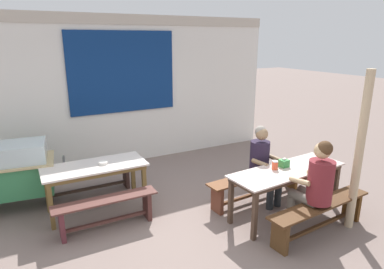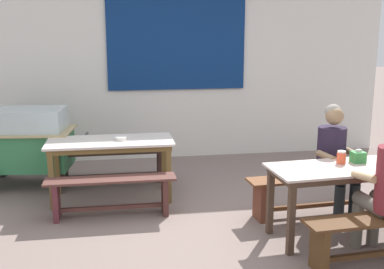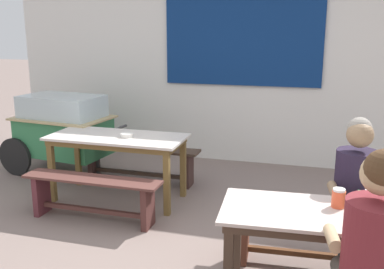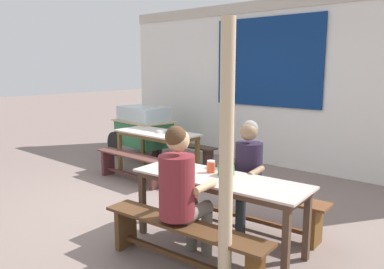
% 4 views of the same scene
% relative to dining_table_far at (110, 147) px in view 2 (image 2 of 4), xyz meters
% --- Properties ---
extents(ground_plane, '(40.00, 40.00, 0.00)m').
position_rel_dining_table_far_xyz_m(ground_plane, '(1.04, -1.07, -0.65)').
color(ground_plane, slate).
extents(backdrop_wall, '(6.83, 0.23, 3.01)m').
position_rel_dining_table_far_xyz_m(backdrop_wall, '(1.04, 1.86, 0.93)').
color(backdrop_wall, silver).
rests_on(backdrop_wall, ground_plane).
extents(dining_table_far, '(1.51, 0.68, 0.73)m').
position_rel_dining_table_far_xyz_m(dining_table_far, '(0.00, 0.00, 0.00)').
color(dining_table_far, silver).
rests_on(dining_table_far, ground_plane).
extents(dining_table_near, '(1.88, 0.73, 0.73)m').
position_rel_dining_table_far_xyz_m(dining_table_near, '(2.43, -1.49, 0.00)').
color(dining_table_near, beige).
rests_on(dining_table_near, ground_plane).
extents(bench_far_back, '(1.53, 0.27, 0.45)m').
position_rel_dining_table_far_xyz_m(bench_far_back, '(0.00, 0.60, -0.35)').
color(bench_far_back, '#423126').
rests_on(bench_far_back, ground_plane).
extents(bench_far_front, '(1.42, 0.28, 0.45)m').
position_rel_dining_table_far_xyz_m(bench_far_front, '(-0.00, -0.60, -0.36)').
color(bench_far_front, '#532F29').
rests_on(bench_far_front, ground_plane).
extents(bench_near_back, '(1.88, 0.42, 0.45)m').
position_rel_dining_table_far_xyz_m(bench_near_back, '(2.39, -0.89, -0.35)').
color(bench_near_back, brown).
rests_on(bench_near_back, ground_plane).
extents(food_cart, '(1.61, 0.93, 1.03)m').
position_rel_dining_table_far_xyz_m(food_cart, '(-1.12, 0.68, -0.04)').
color(food_cart, '#34804E').
rests_on(food_cart, ground_plane).
extents(person_right_near_table, '(0.45, 0.57, 1.25)m').
position_rel_dining_table_far_xyz_m(person_right_near_table, '(2.41, -0.97, 0.05)').
color(person_right_near_table, '#23282C').
rests_on(person_right_near_table, ground_plane).
extents(tissue_box, '(0.13, 0.12, 0.13)m').
position_rel_dining_table_far_xyz_m(tissue_box, '(2.45, -1.39, 0.14)').
color(tissue_box, '#348C42').
rests_on(tissue_box, dining_table_near).
extents(condiment_jar, '(0.09, 0.09, 0.13)m').
position_rel_dining_table_far_xyz_m(condiment_jar, '(2.26, -1.40, 0.14)').
color(condiment_jar, '#E3512F').
rests_on(condiment_jar, dining_table_near).
extents(soup_bowl, '(0.14, 0.14, 0.04)m').
position_rel_dining_table_far_xyz_m(soup_bowl, '(0.13, -0.02, 0.10)').
color(soup_bowl, silver).
rests_on(soup_bowl, dining_table_far).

